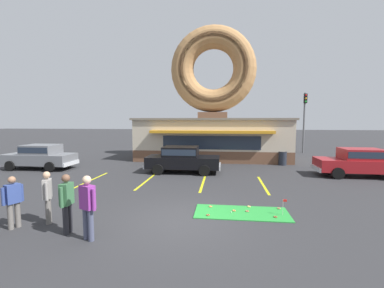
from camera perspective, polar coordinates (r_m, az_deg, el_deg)
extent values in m
plane|color=#2D2D30|center=(8.58, -2.67, -16.65)|extent=(160.00, 160.00, 0.00)
cube|color=brown|center=(22.03, 4.59, -1.87)|extent=(12.00, 6.00, 0.90)
cube|color=beige|center=(21.89, 4.62, 2.29)|extent=(12.00, 6.00, 2.30)
cube|color=slate|center=(21.86, 4.64, 5.52)|extent=(12.30, 6.30, 0.16)
cube|color=orange|center=(18.58, 4.21, 2.68)|extent=(9.00, 0.60, 0.20)
cube|color=#232D3D|center=(18.92, 4.24, 0.30)|extent=(7.20, 0.03, 1.00)
cube|color=brown|center=(21.86, 4.65, 6.38)|extent=(2.40, 1.80, 0.50)
torus|color=#B27F4C|center=(22.25, 4.73, 16.21)|extent=(7.10, 1.90, 7.10)
torus|color=#9E6B42|center=(21.84, 4.68, 16.42)|extent=(6.25, 1.05, 6.24)
cube|color=green|center=(9.34, 10.94, -14.76)|extent=(3.21, 1.39, 0.03)
torus|color=#D17F47|center=(9.71, 4.13, -13.67)|extent=(0.13, 0.13, 0.04)
torus|color=#E5C666|center=(9.91, 12.55, -13.39)|extent=(0.13, 0.13, 0.04)
torus|color=#D17F47|center=(9.40, 9.32, -14.40)|extent=(0.13, 0.13, 0.04)
torus|color=#A5724C|center=(10.00, 18.75, -13.39)|extent=(0.13, 0.13, 0.04)
torus|color=brown|center=(9.16, 18.05, -15.13)|extent=(0.13, 0.13, 0.04)
torus|color=#A5724C|center=(9.43, 12.18, -14.37)|extent=(0.13, 0.13, 0.04)
torus|color=brown|center=(8.90, 3.60, -15.47)|extent=(0.13, 0.13, 0.04)
sphere|color=white|center=(9.23, 8.71, -14.73)|extent=(0.04, 0.04, 0.04)
cylinder|color=silver|center=(9.36, 19.54, -13.06)|extent=(0.01, 0.01, 0.55)
cube|color=red|center=(9.30, 19.95, -11.73)|extent=(0.12, 0.01, 0.08)
cube|color=maroon|center=(17.40, 32.91, -3.94)|extent=(4.45, 1.89, 0.68)
cube|color=maroon|center=(17.38, 33.46, -1.85)|extent=(2.15, 1.62, 0.60)
cube|color=#232D3D|center=(17.38, 33.47, -1.79)|extent=(2.06, 1.64, 0.36)
cube|color=silver|center=(16.65, 25.83, -4.84)|extent=(0.15, 1.67, 0.24)
cylinder|color=black|center=(16.13, 29.69, -5.68)|extent=(0.65, 0.24, 0.64)
cylinder|color=black|center=(17.76, 27.66, -4.64)|extent=(0.65, 0.24, 0.64)
cylinder|color=black|center=(18.83, 35.55, -4.49)|extent=(0.65, 0.24, 0.64)
cube|color=slate|center=(19.65, -30.76, -2.87)|extent=(4.41, 1.80, 0.68)
cube|color=slate|center=(19.48, -30.50, -1.02)|extent=(2.11, 1.58, 0.60)
cube|color=#232D3D|center=(19.48, -30.51, -0.96)|extent=(2.03, 1.60, 0.36)
cube|color=silver|center=(21.12, -35.50, -3.24)|extent=(0.11, 1.67, 0.24)
cube|color=silver|center=(18.39, -25.24, -3.89)|extent=(0.11, 1.67, 0.24)
cylinder|color=black|center=(19.92, -35.38, -3.99)|extent=(0.64, 0.23, 0.64)
cylinder|color=black|center=(21.22, -32.16, -3.31)|extent=(0.64, 0.23, 0.64)
cylinder|color=black|center=(18.18, -29.03, -4.48)|extent=(0.64, 0.23, 0.64)
cylinder|color=black|center=(19.61, -25.98, -3.67)|extent=(0.64, 0.23, 0.64)
cube|color=black|center=(15.75, -1.98, -3.97)|extent=(4.41, 1.78, 0.68)
cube|color=black|center=(15.68, -2.53, -1.65)|extent=(2.11, 1.57, 0.60)
cube|color=#232D3D|center=(15.68, -2.53, -1.58)|extent=(2.02, 1.59, 0.36)
cube|color=silver|center=(15.61, 6.17, -4.98)|extent=(0.11, 1.67, 0.24)
cube|color=silver|center=(16.27, -9.79, -4.60)|extent=(0.11, 1.67, 0.24)
cylinder|color=black|center=(16.53, 3.19, -4.73)|extent=(0.64, 0.22, 0.64)
cylinder|color=black|center=(14.80, 2.77, -5.92)|extent=(0.64, 0.22, 0.64)
cylinder|color=black|center=(16.91, -6.11, -4.52)|extent=(0.64, 0.22, 0.64)
cylinder|color=black|center=(15.23, -7.58, -5.64)|extent=(0.64, 0.22, 0.64)
cylinder|color=#474C66|center=(7.62, -21.56, -16.43)|extent=(0.15, 0.15, 0.86)
cylinder|color=#474C66|center=(7.77, -22.50, -16.03)|extent=(0.15, 0.15, 0.86)
cube|color=#8C3393|center=(7.46, -22.24, -10.87)|extent=(0.44, 0.37, 0.63)
cylinder|color=#8C3393|center=(7.27, -21.01, -11.50)|extent=(0.10, 0.10, 0.58)
cylinder|color=#8C3393|center=(7.66, -23.38, -10.73)|extent=(0.10, 0.10, 0.58)
sphere|color=beige|center=(7.34, -22.37, -7.41)|extent=(0.23, 0.23, 0.23)
cylinder|color=slate|center=(9.50, -29.24, -12.56)|extent=(0.15, 0.15, 0.80)
cylinder|color=slate|center=(9.31, -29.35, -12.93)|extent=(0.15, 0.15, 0.80)
cube|color=gray|center=(9.22, -29.49, -8.63)|extent=(0.40, 0.45, 0.59)
cylinder|color=gray|center=(9.47, -29.35, -8.45)|extent=(0.10, 0.10, 0.54)
cylinder|color=gray|center=(8.98, -29.63, -9.19)|extent=(0.10, 0.10, 0.54)
sphere|color=tan|center=(9.13, -29.62, -6.01)|extent=(0.21, 0.21, 0.21)
cylinder|color=#232328|center=(8.44, -25.55, -14.52)|extent=(0.15, 0.15, 0.84)
cylinder|color=#232328|center=(8.28, -26.27, -14.94)|extent=(0.15, 0.15, 0.84)
cube|color=#386B42|center=(8.14, -26.11, -9.92)|extent=(0.25, 0.39, 0.61)
cylinder|color=#386B42|center=(8.36, -25.22, -9.72)|extent=(0.10, 0.10, 0.56)
cylinder|color=#386B42|center=(7.95, -27.04, -10.57)|extent=(0.10, 0.10, 0.56)
sphere|color=brown|center=(8.04, -26.25, -6.84)|extent=(0.22, 0.22, 0.22)
cylinder|color=slate|center=(9.47, -35.36, -13.03)|extent=(0.15, 0.15, 0.77)
cylinder|color=slate|center=(9.55, -34.24, -12.83)|extent=(0.15, 0.15, 0.77)
cube|color=#33478C|center=(9.33, -35.02, -9.03)|extent=(0.37, 0.44, 0.56)
cylinder|color=#33478C|center=(9.24, -36.44, -9.42)|extent=(0.10, 0.10, 0.52)
cylinder|color=#33478C|center=(9.44, -33.61, -8.97)|extent=(0.10, 0.10, 0.52)
sphere|color=#9E7051|center=(9.24, -35.15, -6.53)|extent=(0.21, 0.21, 0.21)
cylinder|color=#232833|center=(19.42, 19.47, -3.06)|extent=(0.56, 0.56, 0.95)
torus|color=black|center=(19.35, 19.52, -1.67)|extent=(0.57, 0.57, 0.05)
cylinder|color=#595B60|center=(27.07, 23.61, 4.25)|extent=(0.16, 0.16, 5.80)
cube|color=black|center=(26.97, 23.91, 9.23)|extent=(0.28, 0.24, 0.90)
sphere|color=red|center=(26.88, 24.01, 9.89)|extent=(0.18, 0.18, 0.18)
sphere|color=orange|center=(26.86, 23.99, 9.25)|extent=(0.18, 0.18, 0.18)
sphere|color=green|center=(26.84, 23.96, 8.61)|extent=(0.18, 0.18, 0.18)
cube|color=yellow|center=(14.97, -21.32, -7.40)|extent=(0.12, 3.60, 0.01)
cube|color=yellow|center=(13.82, -10.18, -8.16)|extent=(0.12, 3.60, 0.01)
cube|color=yellow|center=(13.27, 2.44, -8.64)|extent=(0.12, 3.60, 0.01)
cube|color=yellow|center=(13.38, 15.51, -8.72)|extent=(0.12, 3.60, 0.01)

